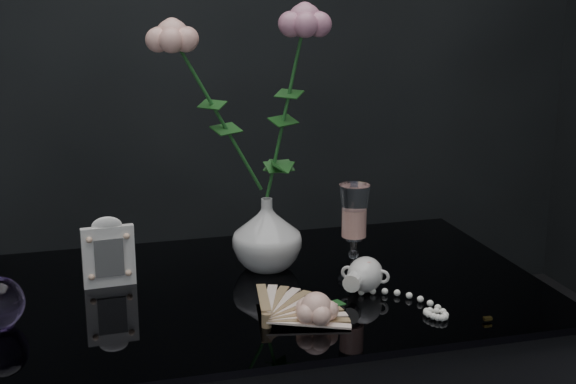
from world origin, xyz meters
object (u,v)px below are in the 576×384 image
object	(u,v)px
pearl_jar	(365,273)
picture_frame	(108,252)
loose_rose	(316,308)
vase	(267,234)
wine_glass	(354,234)

from	to	relation	value
pearl_jar	picture_frame	bearing A→B (deg)	-163.87
loose_rose	pearl_jar	world-z (taller)	pearl_jar
loose_rose	pearl_jar	distance (m)	0.16
loose_rose	pearl_jar	bearing A→B (deg)	54.51
loose_rose	vase	bearing A→B (deg)	105.56
pearl_jar	vase	bearing A→B (deg)	166.38
wine_glass	picture_frame	distance (m)	0.42
loose_rose	picture_frame	bearing A→B (deg)	152.95
wine_glass	pearl_jar	distance (m)	0.07
vase	wine_glass	world-z (taller)	wine_glass
picture_frame	vase	bearing A→B (deg)	-1.19
picture_frame	pearl_jar	bearing A→B (deg)	-21.76
vase	loose_rose	world-z (taller)	vase
vase	loose_rose	distance (m)	0.26
wine_glass	pearl_jar	bearing A→B (deg)	-83.85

